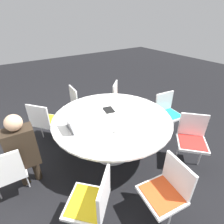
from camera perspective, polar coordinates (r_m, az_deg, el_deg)
ground_plane at (r=3.26m, az=-0.00°, el=-12.97°), size 16.00×16.00×0.00m
conference_table at (r=2.87m, az=-0.00°, el=-3.84°), size 1.90×1.90×0.74m
chair_0 at (r=2.64m, az=-31.34°, el=-16.10°), size 0.44×0.46×0.85m
chair_1 at (r=2.06m, az=-6.35°, el=-26.77°), size 0.61×0.61×0.85m
chair_2 at (r=2.22m, az=17.54°, el=-22.75°), size 0.50×0.48×0.85m
chair_3 at (r=3.06m, az=24.71°, el=-7.41°), size 0.61×0.61×0.85m
chair_4 at (r=3.66m, az=17.60°, el=0.41°), size 0.47×0.49×0.85m
chair_5 at (r=4.04m, az=2.79°, el=4.74°), size 0.61×0.61×0.85m
chair_6 at (r=3.92m, az=-10.47°, el=3.43°), size 0.47×0.45×0.85m
chair_7 at (r=3.44m, az=-21.21°, el=-2.30°), size 0.61×0.60×0.85m
person_0 at (r=2.56m, az=-27.33°, el=-10.46°), size 0.27×0.37×1.20m
laptop at (r=2.56m, az=-12.52°, el=-4.65°), size 0.32×0.27×0.21m
spiral_notebook at (r=3.00m, az=-1.04°, el=0.72°), size 0.24×0.19×0.02m
coffee_cup at (r=2.45m, az=1.81°, el=-5.88°), size 0.07×0.07×0.09m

